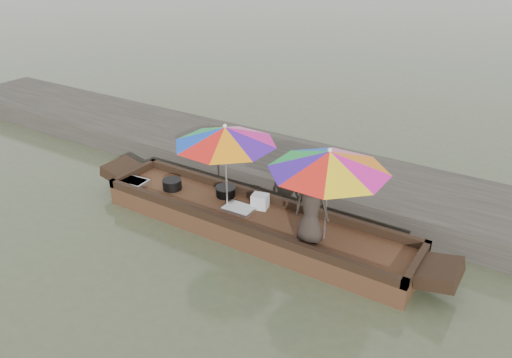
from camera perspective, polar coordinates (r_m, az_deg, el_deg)
The scene contains 11 objects.
water at distance 8.81m, azimuth -0.35°, elevation -6.09°, with size 80.00×80.00×0.00m, color #424C32.
dock at distance 10.38m, azimuth 6.26°, elevation 0.59°, with size 22.00×2.20×0.50m, color #2D2B26.
boat_hull at distance 8.72m, azimuth -0.36°, elevation -5.12°, with size 5.76×1.20×0.35m, color #3C271B.
cooking_pot at distance 9.58m, azimuth -9.56°, elevation -0.61°, with size 0.36×0.36×0.19m, color black.
tray_crayfish at distance 9.92m, azimuth -13.81°, elevation -0.38°, with size 0.53×0.37×0.09m, color silver.
tray_scallop at distance 8.76m, azimuth -1.96°, elevation -3.42°, with size 0.53×0.37×0.06m, color silver.
charcoal_grill at distance 9.22m, azimuth -3.49°, elevation -1.46°, with size 0.36×0.36×0.17m, color black.
supply_bag at distance 8.79m, azimuth 0.47°, elevation -2.56°, with size 0.28×0.22×0.26m, color silver.
vendor at distance 7.71m, azimuth 6.36°, elevation -3.38°, with size 0.56×0.37×1.15m, color #2B231E.
umbrella_bow at distance 8.55m, azimuth -3.44°, elevation 1.37°, with size 1.76×1.76×1.55m, color #E5148C, non-canonical shape.
umbrella_stern at distance 7.69m, azimuth 8.08°, elevation -1.83°, with size 1.86×1.86×1.55m, color #E51498, non-canonical shape.
Camera 1 is at (4.06, -6.25, 4.70)m, focal length 35.00 mm.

